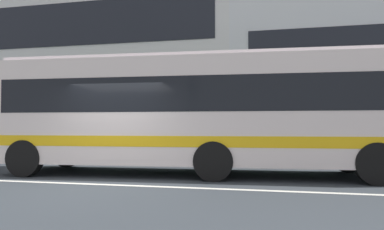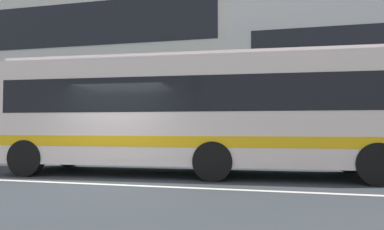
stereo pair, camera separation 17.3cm
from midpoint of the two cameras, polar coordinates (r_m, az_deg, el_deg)
The scene contains 5 objects.
ground_plane at distance 8.45m, azimuth -15.72°, elevation -11.20°, with size 160.00×160.00×0.00m, color #31373D.
lane_centre_line at distance 8.45m, azimuth -15.72°, elevation -11.18°, with size 60.00×0.16×0.01m, color silver.
hedge_row_far at distance 13.95m, azimuth -10.46°, elevation -5.68°, with size 21.52×1.10×0.90m, color #2F6936.
apartment_block_left at distance 25.46m, azimuth -13.61°, elevation 8.86°, with size 18.07×11.31×12.23m.
transit_bus at distance 9.74m, azimuth -0.29°, elevation 0.75°, with size 11.11×3.05×3.32m.
Camera 1 is at (3.73, -7.43, 1.37)m, focal length 31.70 mm.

